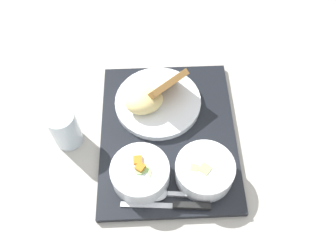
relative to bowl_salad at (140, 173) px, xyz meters
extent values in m
plane|color=#ADA89E|center=(0.11, -0.07, -0.04)|extent=(4.00, 4.00, 0.00)
cube|color=black|center=(0.11, -0.07, -0.03)|extent=(0.41, 0.33, 0.01)
cylinder|color=silver|center=(0.00, 0.00, 0.00)|extent=(0.12, 0.12, 0.05)
torus|color=silver|center=(0.00, 0.00, 0.02)|extent=(0.12, 0.12, 0.01)
cylinder|color=#8EBC6B|center=(0.00, 0.00, 0.02)|extent=(0.04, 0.04, 0.01)
cylinder|color=#8EBC6B|center=(-0.02, 0.01, 0.01)|extent=(0.05, 0.05, 0.02)
cylinder|color=#8EBC6B|center=(-0.01, 0.00, 0.01)|extent=(0.06, 0.06, 0.02)
cylinder|color=#8EBC6B|center=(0.01, -0.01, 0.01)|extent=(0.04, 0.04, 0.01)
cylinder|color=#8EBC6B|center=(0.02, 0.01, 0.01)|extent=(0.04, 0.04, 0.01)
cube|color=orange|center=(0.02, 0.00, 0.02)|extent=(0.02, 0.02, 0.01)
cube|color=orange|center=(0.00, 0.00, 0.02)|extent=(0.02, 0.02, 0.01)
cylinder|color=silver|center=(-0.01, -0.13, 0.00)|extent=(0.12, 0.12, 0.05)
torus|color=silver|center=(-0.01, -0.13, 0.02)|extent=(0.13, 0.13, 0.01)
cylinder|color=#939E56|center=(-0.01, -0.13, 0.00)|extent=(0.11, 0.11, 0.03)
cube|color=#B2C170|center=(-0.01, -0.11, 0.01)|extent=(0.02, 0.02, 0.01)
cube|color=#B2C170|center=(-0.01, -0.13, 0.01)|extent=(0.03, 0.03, 0.02)
cylinder|color=silver|center=(0.19, -0.05, -0.02)|extent=(0.21, 0.21, 0.02)
ellipsoid|color=#E5CC7F|center=(0.18, -0.02, 0.01)|extent=(0.09, 0.10, 0.04)
cube|color=#A37038|center=(0.21, -0.07, 0.02)|extent=(0.11, 0.12, 0.09)
cube|color=silver|center=(-0.06, -0.01, -0.03)|extent=(0.02, 0.11, 0.00)
cube|color=black|center=(-0.07, -0.10, -0.02)|extent=(0.02, 0.08, 0.01)
ellipsoid|color=silver|center=(-0.04, -0.03, -0.02)|extent=(0.04, 0.06, 0.01)
cube|color=silver|center=(-0.05, -0.10, -0.02)|extent=(0.02, 0.09, 0.01)
cylinder|color=silver|center=(0.12, 0.16, 0.01)|extent=(0.06, 0.06, 0.10)
cylinder|color=silver|center=(0.12, 0.16, -0.01)|extent=(0.05, 0.05, 0.06)
camera|label=1|loc=(-0.31, -0.03, 0.68)|focal=38.00mm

